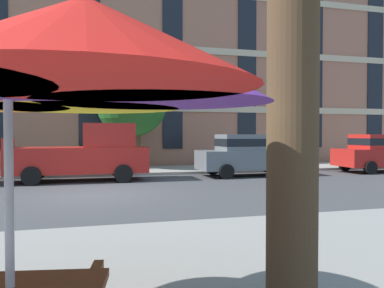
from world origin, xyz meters
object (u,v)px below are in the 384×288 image
sedan_gray (248,154)px  street_tree_middle (134,102)px  sedan_red (381,152)px  patio_umbrella (8,65)px  pickup_red (85,154)px

sedan_gray → street_tree_middle: bearing=140.2°
sedan_gray → street_tree_middle: street_tree_middle is taller
sedan_red → patio_umbrella: bearing=-138.0°
sedan_gray → sedan_red: size_ratio=1.00×
pickup_red → street_tree_middle: bearing=57.6°
sedan_red → patio_umbrella: patio_umbrella is taller
sedan_gray → street_tree_middle: 6.21m
sedan_red → pickup_red: bearing=180.0°
street_tree_middle → patio_umbrella: 16.65m
sedan_gray → patio_umbrella: (-7.29, -12.70, 1.30)m
pickup_red → patio_umbrella: (-0.56, -12.70, 1.23)m
pickup_red → patio_umbrella: patio_umbrella is taller
street_tree_middle → patio_umbrella: bearing=-100.0°
pickup_red → sedan_gray: pickup_red is taller
pickup_red → patio_umbrella: size_ratio=1.38×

